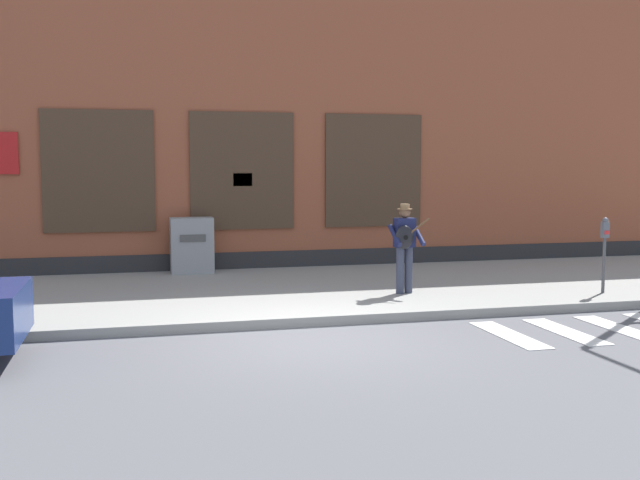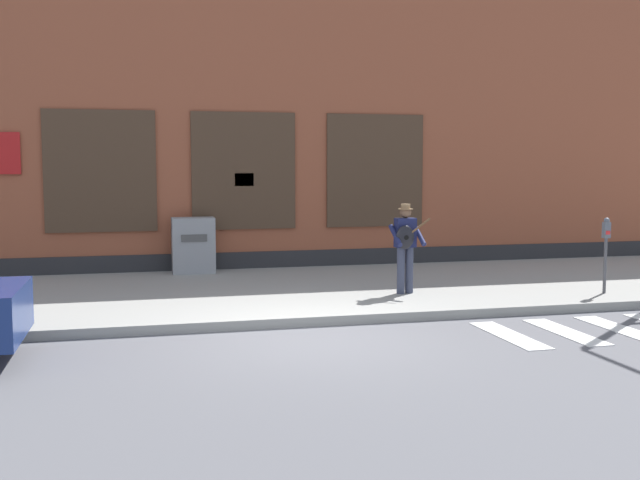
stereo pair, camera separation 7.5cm
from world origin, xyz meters
name	(u,v)px [view 2 (the right image)]	position (x,y,z in m)	size (l,w,h in m)	color
ground_plane	(311,340)	(0.00, 0.00, 0.00)	(160.00, 160.00, 0.00)	#56565B
sidewalk	(266,292)	(0.00, 3.83, 0.08)	(28.00, 5.93, 0.16)	gray
building_backdrop	(232,129)	(0.00, 8.78, 3.49)	(28.00, 4.06, 7.00)	brown
busker	(405,243)	(2.44, 2.60, 1.13)	(0.72, 0.54, 1.69)	#33384C
parking_meter	(606,244)	(6.12, 1.74, 1.10)	(0.13, 0.11, 1.44)	#47474C
utility_box	(193,245)	(-1.22, 6.34, 0.78)	(0.94, 0.56, 1.25)	gray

